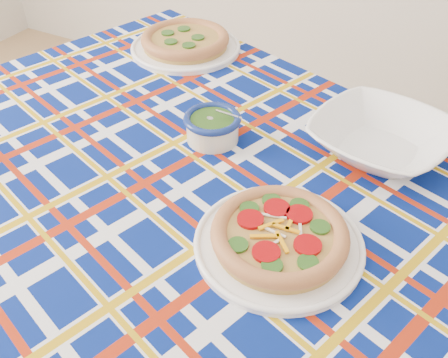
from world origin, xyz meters
The scene contains 6 objects.
dining_table centered at (0.54, 0.28, 0.72)m, with size 1.94×1.54×0.79m.
tablecloth centered at (0.54, 0.28, 0.74)m, with size 1.72×1.09×0.11m, color navy, non-canonical shape.
main_focaccia_plate centered at (0.69, 0.21, 0.83)m, with size 0.31×0.31×0.06m, color #B1863E, non-canonical shape.
pesto_bowl centered at (0.42, 0.45, 0.84)m, with size 0.13×0.13×0.08m, color #1C3C10, non-canonical shape.
serving_bowl centered at (0.77, 0.58, 0.83)m, with size 0.29×0.29×0.07m, color white.
second_focaccia_plate centered at (0.12, 0.81, 0.83)m, with size 0.34×0.34×0.06m, color #B1863E, non-canonical shape.
Camera 1 is at (0.89, -0.37, 1.46)m, focal length 40.00 mm.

